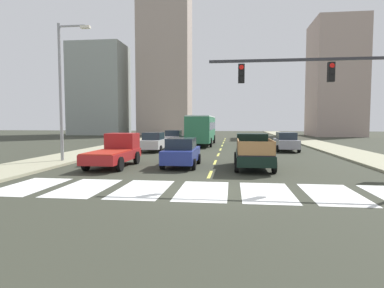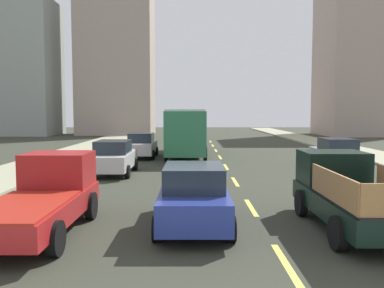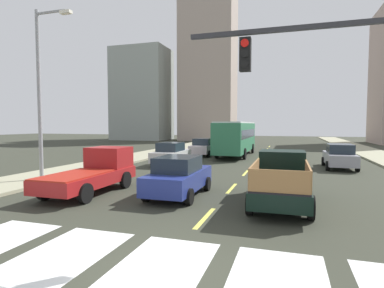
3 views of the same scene
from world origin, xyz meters
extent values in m
cube|color=#9A987B|center=(-10.91, 18.00, 0.07)|extent=(3.72, 110.00, 0.15)
cube|color=#D7D34F|center=(0.00, 4.00, 0.00)|extent=(0.16, 2.40, 0.01)
cube|color=#D7D34F|center=(0.00, 9.00, 0.00)|extent=(0.16, 2.40, 0.01)
cube|color=#D7D34F|center=(0.00, 14.00, 0.00)|extent=(0.16, 2.40, 0.01)
cube|color=#D7D34F|center=(0.00, 19.00, 0.00)|extent=(0.16, 2.40, 0.01)
cube|color=#D7D34F|center=(0.00, 24.00, 0.00)|extent=(0.16, 2.40, 0.01)
cube|color=#D7D34F|center=(0.00, 29.00, 0.00)|extent=(0.16, 2.40, 0.01)
cube|color=#D7D34F|center=(0.00, 34.00, 0.00)|extent=(0.16, 2.40, 0.01)
cube|color=#D7D34F|center=(0.00, 39.00, 0.00)|extent=(0.16, 2.40, 0.01)
cube|color=black|center=(2.34, 6.37, 0.68)|extent=(1.96, 5.20, 0.56)
cube|color=black|center=(2.34, 8.07, 1.46)|extent=(1.84, 1.60, 1.00)
cube|color=#19232D|center=(2.34, 8.51, 1.64)|extent=(1.72, 0.08, 0.56)
cube|color=black|center=(2.34, 5.42, 0.99)|extent=(1.84, 3.30, 0.06)
cylinder|color=black|center=(1.36, 7.93, 0.40)|extent=(0.22, 0.80, 0.80)
cylinder|color=black|center=(3.32, 7.93, 0.40)|extent=(0.22, 0.80, 0.80)
cylinder|color=black|center=(1.36, 4.81, 0.40)|extent=(0.22, 0.80, 0.80)
cube|color=olive|center=(1.44, 5.42, 1.37)|extent=(0.06, 3.17, 0.70)
cube|color=#A21B1D|center=(-5.91, 5.98, 0.68)|extent=(1.96, 5.20, 0.56)
cube|color=#A21B1D|center=(-5.91, 7.68, 1.46)|extent=(1.84, 1.60, 1.00)
cube|color=#19232D|center=(-5.91, 8.12, 1.64)|extent=(1.72, 0.08, 0.56)
cube|color=#A02015|center=(-5.91, 5.03, 0.99)|extent=(1.84, 3.30, 0.06)
cylinder|color=black|center=(-6.89, 7.54, 0.40)|extent=(0.22, 0.80, 0.80)
cylinder|color=black|center=(-4.93, 7.54, 0.40)|extent=(0.22, 0.80, 0.80)
cylinder|color=black|center=(-4.93, 4.42, 0.40)|extent=(0.22, 0.80, 0.80)
cube|color=#2B714B|center=(-2.36, 24.66, 1.85)|extent=(2.50, 10.80, 2.70)
cube|color=#19232D|center=(-2.36, 24.66, 2.20)|extent=(2.52, 9.94, 0.80)
cube|color=silver|center=(-2.36, 24.66, 3.26)|extent=(2.40, 10.37, 0.12)
cylinder|color=black|center=(-3.61, 28.01, 0.50)|extent=(0.22, 1.00, 1.00)
cylinder|color=black|center=(-1.11, 28.01, 0.50)|extent=(0.22, 1.00, 1.00)
cylinder|color=black|center=(-3.61, 21.69, 0.50)|extent=(0.22, 1.00, 1.00)
cylinder|color=black|center=(-1.11, 21.69, 0.50)|extent=(0.22, 1.00, 1.00)
cube|color=#95949D|center=(6.00, 18.03, 0.70)|extent=(1.80, 4.40, 0.76)
cube|color=#1E2833|center=(6.00, 17.88, 1.40)|extent=(1.58, 2.11, 0.64)
cylinder|color=black|center=(5.10, 19.39, 0.32)|extent=(0.22, 0.64, 0.64)
cylinder|color=black|center=(6.90, 19.39, 0.32)|extent=(0.22, 0.64, 0.64)
cylinder|color=black|center=(5.10, 16.67, 0.32)|extent=(0.22, 0.64, 0.64)
cylinder|color=black|center=(6.90, 16.67, 0.32)|extent=(0.22, 0.64, 0.64)
cube|color=silver|center=(-5.45, 23.81, 0.70)|extent=(1.80, 4.40, 0.76)
cube|color=#1E2833|center=(-5.45, 23.66, 1.40)|extent=(1.58, 2.11, 0.64)
cylinder|color=black|center=(-6.35, 25.17, 0.32)|extent=(0.22, 0.64, 0.64)
cylinder|color=black|center=(-4.55, 25.17, 0.32)|extent=(0.22, 0.64, 0.64)
cylinder|color=black|center=(-6.35, 22.44, 0.32)|extent=(0.22, 0.64, 0.64)
cylinder|color=black|center=(-4.55, 22.44, 0.32)|extent=(0.22, 0.64, 0.64)
cube|color=navy|center=(-1.91, 6.78, 0.70)|extent=(1.80, 4.40, 0.76)
cube|color=#1E2833|center=(-1.91, 6.63, 1.40)|extent=(1.58, 2.11, 0.64)
cylinder|color=black|center=(-2.81, 8.14, 0.32)|extent=(0.22, 0.64, 0.64)
cylinder|color=black|center=(-1.01, 8.14, 0.32)|extent=(0.22, 0.64, 0.64)
cylinder|color=black|center=(-2.81, 5.42, 0.32)|extent=(0.22, 0.64, 0.64)
cylinder|color=black|center=(-1.01, 5.42, 0.32)|extent=(0.22, 0.64, 0.64)
cube|color=silver|center=(-5.94, 16.30, 0.70)|extent=(1.80, 4.40, 0.76)
cube|color=#1E2833|center=(-5.94, 16.15, 1.40)|extent=(1.58, 2.11, 0.64)
cylinder|color=black|center=(-6.84, 17.66, 0.32)|extent=(0.22, 0.64, 0.64)
cylinder|color=black|center=(-5.04, 17.66, 0.32)|extent=(0.22, 0.64, 0.64)
cylinder|color=black|center=(-6.84, 14.93, 0.32)|extent=(0.22, 0.64, 0.64)
cylinder|color=black|center=(-5.04, 14.93, 0.32)|extent=(0.22, 0.64, 0.64)
cube|color=#A59487|center=(-12.56, 53.41, 16.51)|extent=(10.18, 7.49, 33.02)
cube|color=#A99388|center=(19.91, 51.09, 10.52)|extent=(8.62, 10.03, 21.04)
cube|color=#929B93|center=(-25.93, 51.82, 9.10)|extent=(10.70, 8.11, 18.20)
camera|label=1|loc=(1.12, -12.64, 2.73)|focal=30.60mm
camera|label=2|loc=(-1.96, -4.28, 3.16)|focal=38.12mm
camera|label=3|loc=(2.60, -5.80, 3.08)|focal=29.20mm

